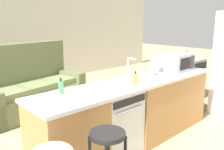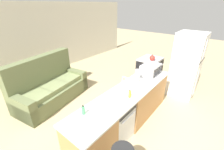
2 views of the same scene
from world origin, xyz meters
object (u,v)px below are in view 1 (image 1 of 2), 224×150
Objects in this scene: stove_range at (183,79)px; soap_bottle at (135,79)px; kettle at (186,56)px; couch at (29,89)px; microwave at (177,62)px; paper_towel_roll at (154,65)px; dishwasher at (113,122)px; dish_soap_bottle at (61,87)px.

soap_bottle reaches higher than stove_range.
couch reaches higher than kettle.
paper_towel_roll is at bearing 169.36° from microwave.
couch reaches higher than dishwasher.
dish_soap_bottle is at bearing -175.38° from kettle.
couch reaches higher than microwave.
dish_soap_bottle is (-1.55, 0.09, -0.07)m from paper_towel_roll.
dishwasher is at bearing 150.97° from soap_bottle.
dish_soap_bottle is at bearing 159.92° from soap_bottle.
stove_range is at bearing 6.60° from dish_soap_bottle.
soap_bottle is 2.50m from couch.
paper_towel_roll is at bearing 5.51° from dishwasher.
stove_range is 2.50m from soap_bottle.
paper_towel_roll is at bearing -3.20° from dish_soap_bottle.
couch is (-2.70, 1.72, -0.06)m from stove_range.
stove_range is at bearing -32.51° from couch.
kettle is 3.19m from couch.
dish_soap_bottle is at bearing 176.80° from paper_towel_roll.
soap_bottle is (0.26, -0.14, 0.55)m from dishwasher.
dishwasher is at bearing -170.15° from kettle.
soap_bottle is at bearing -165.41° from kettle.
couch is at bearing 92.45° from dishwasher.
stove_range is 3.19× the size of paper_towel_roll.
dish_soap_bottle reaches higher than stove_range.
stove_range is 3.20m from couch.
dishwasher is 0.93× the size of stove_range.
dish_soap_bottle is at bearing 164.04° from dishwasher.
dish_soap_bottle is (-3.22, -0.37, 0.52)m from stove_range.
paper_towel_roll is 0.13× the size of couch.
soap_bottle is 0.08× the size of couch.
dishwasher is at bearing 179.95° from microwave.
dishwasher is 4.77× the size of dish_soap_bottle.
kettle is (1.02, 0.42, -0.05)m from microwave.
couch is (0.52, 2.09, -0.58)m from dish_soap_bottle.
kettle is at bearing 22.60° from microwave.
dish_soap_bottle is at bearing -103.94° from couch.
couch is (-1.51, 2.27, -0.65)m from microwave.
dish_soap_bottle is at bearing -173.40° from stove_range.
stove_range is 5.11× the size of dish_soap_bottle.
dishwasher is 1.12m from paper_towel_roll.
stove_range is 0.42× the size of couch.
kettle is (-0.17, -0.13, 0.53)m from stove_range.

